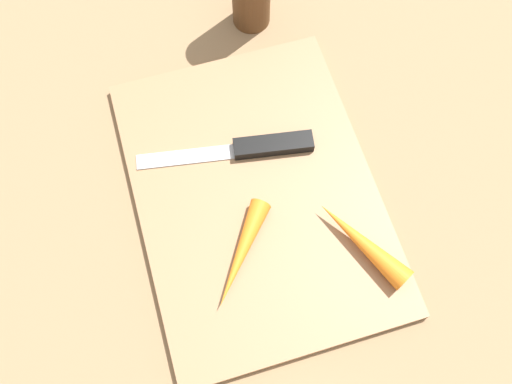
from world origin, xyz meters
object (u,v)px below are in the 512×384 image
at_px(cutting_board, 256,194).
at_px(carrot_short, 362,242).
at_px(knife, 262,147).
at_px(carrot_long, 241,253).

height_order(cutting_board, carrot_short, carrot_short).
relative_size(knife, carrot_long, 1.71).
xyz_separation_m(cutting_board, knife, (-0.05, 0.02, 0.01)).
bearing_deg(cutting_board, carrot_long, -28.36).
distance_m(knife, carrot_short, 0.15).
bearing_deg(carrot_long, cutting_board, -171.28).
distance_m(cutting_board, knife, 0.05).
height_order(carrot_long, carrot_short, carrot_short).
relative_size(knife, carrot_short, 1.73).
bearing_deg(carrot_short, cutting_board, 15.87).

